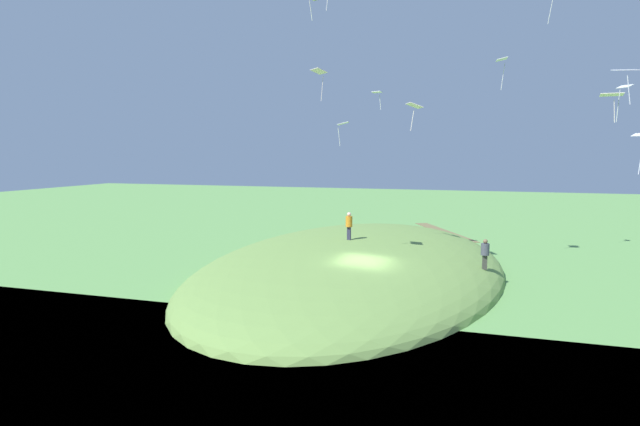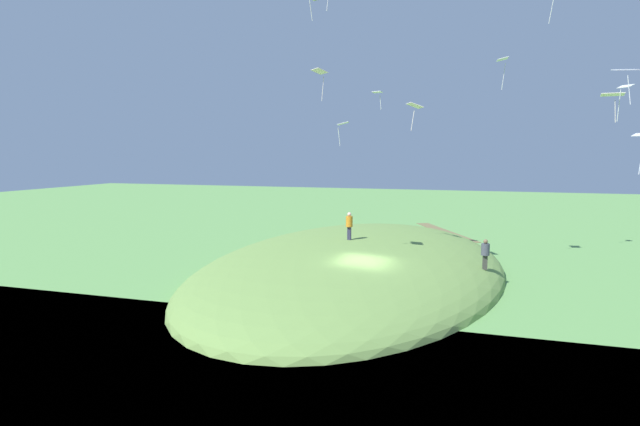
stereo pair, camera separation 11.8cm
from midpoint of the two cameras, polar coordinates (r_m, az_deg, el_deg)
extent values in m
plane|color=#60984E|center=(27.42, 4.74, -8.90)|extent=(160.00, 160.00, 0.00)
ellipsoid|color=#6A9046|center=(33.65, 3.93, -6.01)|extent=(31.39, 17.47, 4.22)
cube|color=brown|center=(50.64, 13.05, -1.94)|extent=(11.37, 6.61, 0.04)
cube|color=#2C2C43|center=(31.87, 3.19, -2.14)|extent=(0.14, 0.23, 0.78)
cylinder|color=orange|center=(31.78, 3.20, -0.90)|extent=(0.43, 0.43, 0.62)
sphere|color=beige|center=(31.73, 3.21, -0.13)|extent=(0.23, 0.23, 0.23)
cube|color=#383833|center=(30.28, 17.04, -4.99)|extent=(0.18, 0.26, 0.78)
cylinder|color=#414450|center=(30.15, 17.08, -3.68)|extent=(0.52, 0.52, 0.62)
sphere|color=brown|center=(30.08, 17.11, -2.88)|extent=(0.23, 0.23, 0.23)
cube|color=#F6D9D1|center=(38.80, 0.03, 14.67)|extent=(1.39, 1.39, 0.30)
cylinder|color=#F6D9D1|center=(38.87, 0.38, 12.94)|extent=(0.14, 0.15, 1.72)
cube|color=white|center=(32.57, 29.52, 11.51)|extent=(0.81, 0.81, 0.19)
cylinder|color=white|center=(32.30, 28.97, 9.82)|extent=(0.23, 0.09, 1.63)
cylinder|color=silver|center=(30.40, -0.84, 20.49)|extent=(0.14, 0.16, 1.03)
cube|color=white|center=(27.51, 29.59, 12.95)|extent=(0.89, 1.12, 0.14)
cylinder|color=white|center=(27.22, 29.81, 11.15)|extent=(0.04, 0.21, 1.25)
cube|color=white|center=(27.52, 2.55, 9.39)|extent=(0.93, 0.73, 0.17)
cylinder|color=white|center=(27.55, 2.14, 7.99)|extent=(0.14, 0.12, 0.93)
cube|color=white|center=(32.66, 6.14, 12.52)|extent=(0.75, 0.53, 0.06)
cylinder|color=white|center=(32.53, 6.48, 11.46)|extent=(0.15, 0.09, 0.84)
cube|color=white|center=(35.76, 18.71, 15.06)|extent=(0.98, 0.71, 0.17)
cylinder|color=white|center=(35.78, 18.81, 13.40)|extent=(0.17, 0.20, 1.57)
cube|color=#F4E2D0|center=(34.57, 28.46, 10.89)|extent=(0.93, 1.25, 0.12)
cylinder|color=#F4E2D0|center=(34.44, 28.66, 9.37)|extent=(0.08, 0.11, 1.24)
cylinder|color=white|center=(37.83, 23.25, 19.17)|extent=(0.28, 0.29, 1.80)
cube|color=white|center=(33.17, 10.03, 11.06)|extent=(1.40, 1.20, 0.30)
cylinder|color=white|center=(32.87, 9.80, 9.53)|extent=(0.19, 0.18, 1.19)
cylinder|color=brown|center=(23.71, -0.62, -9.93)|extent=(0.14, 0.14, 1.11)
camera|label=1|loc=(0.06, -89.88, 0.01)|focal=30.48mm
camera|label=2|loc=(0.06, 90.12, -0.01)|focal=30.48mm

